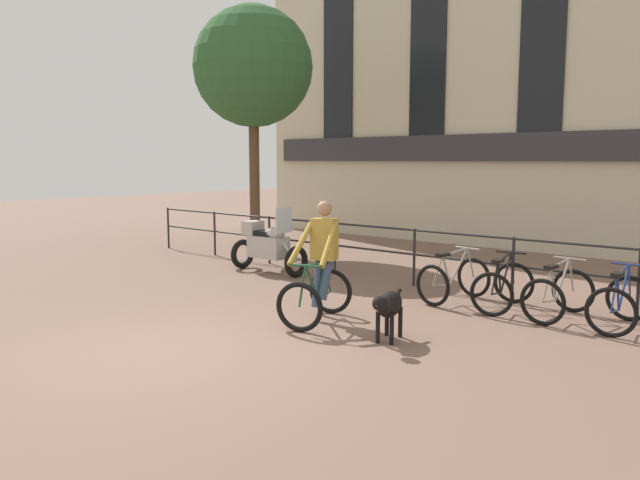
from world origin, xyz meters
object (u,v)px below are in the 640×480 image
object	(u,v)px
cyclist_with_bike	(320,267)
parked_bicycle_mid_left	(503,287)
parked_motorcycle	(268,245)
parked_bicycle_far_end	(621,303)
parked_bicycle_near_lamp	(454,280)
dog	(388,306)
parked_bicycle_mid_right	(558,294)

from	to	relation	value
cyclist_with_bike	parked_bicycle_mid_left	xyz separation A→B (m)	(1.71, 2.32, -0.41)
parked_motorcycle	parked_bicycle_far_end	world-z (taller)	parked_motorcycle
cyclist_with_bike	parked_bicycle_far_end	size ratio (longest dim) A/B	1.49
cyclist_with_bike	parked_bicycle_near_lamp	distance (m)	2.50
parked_bicycle_near_lamp	parked_bicycle_mid_left	bearing A→B (deg)	-170.94
cyclist_with_bike	dog	world-z (taller)	cyclist_with_bike
dog	parked_bicycle_mid_left	bearing A→B (deg)	65.00
parked_bicycle_mid_right	parked_bicycle_far_end	distance (m)	0.84
cyclist_with_bike	dog	xyz separation A→B (m)	(1.34, -0.22, -0.30)
cyclist_with_bike	parked_bicycle_far_end	distance (m)	4.13
parked_bicycle_mid_left	parked_bicycle_near_lamp	bearing A→B (deg)	-6.80
parked_bicycle_near_lamp	parked_bicycle_far_end	xyz separation A→B (m)	(2.53, -0.00, 0.00)
parked_bicycle_mid_left	parked_bicycle_far_end	distance (m)	1.69
cyclist_with_bike	parked_motorcycle	xyz separation A→B (m)	(-3.28, 2.16, -0.20)
parked_bicycle_mid_left	parked_bicycle_mid_right	world-z (taller)	same
parked_motorcycle	parked_bicycle_mid_left	bearing A→B (deg)	-88.39
dog	parked_bicycle_far_end	xyz separation A→B (m)	(2.05, 2.54, -0.10)
dog	parked_bicycle_mid_left	size ratio (longest dim) A/B	0.80
parked_bicycle_mid_left	parked_bicycle_far_end	size ratio (longest dim) A/B	1.04
parked_bicycle_mid_right	parked_bicycle_far_end	xyz separation A→B (m)	(0.84, -0.00, 0.00)
parked_motorcycle	parked_bicycle_mid_left	distance (m)	4.99
dog	parked_bicycle_mid_right	world-z (taller)	parked_bicycle_mid_right
parked_motorcycle	cyclist_with_bike	bearing A→B (deg)	-123.54
cyclist_with_bike	parked_bicycle_mid_right	world-z (taller)	cyclist_with_bike
cyclist_with_bike	parked_bicycle_near_lamp	xyz separation A→B (m)	(0.86, 2.32, -0.41)
parked_bicycle_mid_left	parked_motorcycle	bearing A→B (deg)	-5.05
parked_motorcycle	parked_bicycle_mid_right	size ratio (longest dim) A/B	1.46
dog	parked_bicycle_near_lamp	distance (m)	2.59
cyclist_with_bike	parked_bicycle_mid_left	distance (m)	2.91
parked_bicycle_mid_right	parked_bicycle_mid_left	bearing A→B (deg)	2.85
parked_motorcycle	parked_bicycle_far_end	size ratio (longest dim) A/B	1.47
dog	parked_motorcycle	world-z (taller)	parked_motorcycle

